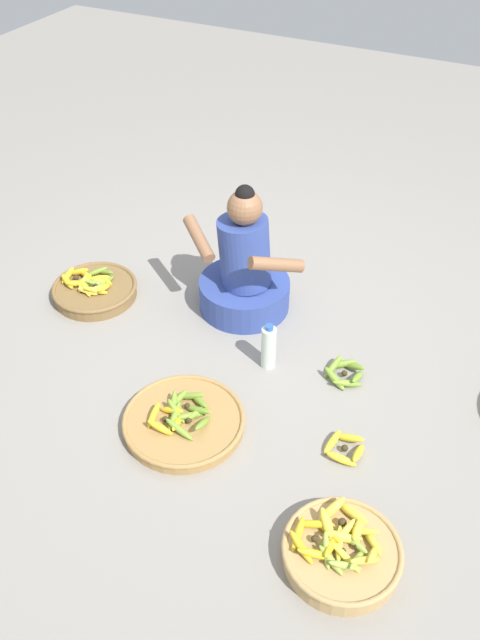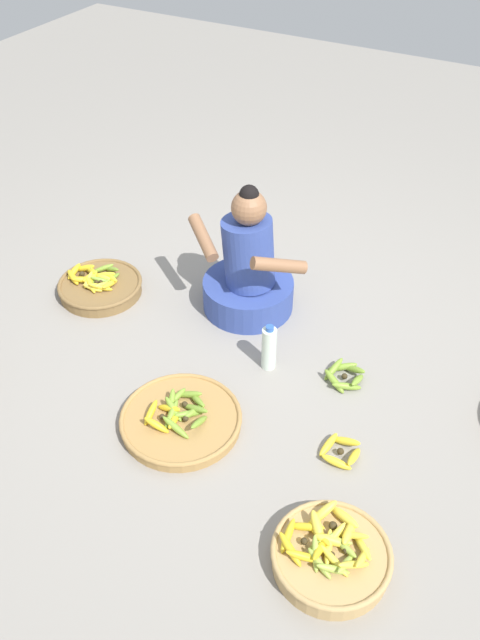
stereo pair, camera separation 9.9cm
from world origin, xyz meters
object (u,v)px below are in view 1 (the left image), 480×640
at_px(banana_basket_front_left, 184,421).
at_px(banana_basket_front_center, 94,289).
at_px(loose_bananas_front_right, 344,372).
at_px(water_bottle, 269,347).
at_px(vendor_woman_front, 244,271).
at_px(loose_bananas_near_vendor, 345,448).
at_px(banana_basket_near_bicycle, 341,551).

bearing_deg(banana_basket_front_left, banana_basket_front_center, 146.70).
distance_m(loose_bananas_front_right, water_bottle, 0.41).
xyz_separation_m(banana_basket_front_left, loose_bananas_front_right, (0.57, 0.66, -0.01)).
distance_m(vendor_woman_front, loose_bananas_near_vendor, 1.19).
height_order(banana_basket_near_bicycle, loose_bananas_near_vendor, banana_basket_near_bicycle).
height_order(banana_basket_front_left, water_bottle, water_bottle).
bearing_deg(loose_bananas_near_vendor, water_bottle, 146.62).
bearing_deg(loose_bananas_near_vendor, banana_basket_front_left, -165.30).
height_order(banana_basket_near_bicycle, water_bottle, water_bottle).
bearing_deg(banana_basket_front_center, water_bottle, -4.17).
relative_size(banana_basket_front_center, water_bottle, 1.83).
relative_size(vendor_woman_front, water_bottle, 2.88).
relative_size(vendor_woman_front, loose_bananas_near_vendor, 4.42).
relative_size(banana_basket_front_left, water_bottle, 2.14).
distance_m(banana_basket_front_center, water_bottle, 1.17).
xyz_separation_m(banana_basket_near_bicycle, banana_basket_front_left, (-0.90, 0.33, -0.02)).
bearing_deg(banana_basket_near_bicycle, banana_basket_front_left, 160.17).
height_order(loose_bananas_near_vendor, water_bottle, water_bottle).
bearing_deg(vendor_woman_front, banana_basket_near_bicycle, -50.55).
xyz_separation_m(vendor_woman_front, banana_basket_front_center, (-0.84, -0.30, -0.20)).
distance_m(banana_basket_front_left, loose_bananas_near_vendor, 0.77).
height_order(banana_basket_front_left, loose_bananas_front_right, banana_basket_front_left).
relative_size(banana_basket_front_center, loose_bananas_front_right, 2.16).
height_order(banana_basket_front_left, loose_bananas_near_vendor, banana_basket_front_left).
height_order(vendor_woman_front, loose_bananas_near_vendor, vendor_woman_front).
bearing_deg(loose_bananas_front_right, water_bottle, -166.25).
relative_size(banana_basket_near_bicycle, banana_basket_front_center, 0.96).
bearing_deg(vendor_woman_front, banana_basket_front_center, -160.06).
bearing_deg(water_bottle, banana_basket_front_left, -108.29).
bearing_deg(banana_basket_front_left, water_bottle, 71.71).
bearing_deg(banana_basket_front_left, vendor_woman_front, 98.71).
bearing_deg(loose_bananas_near_vendor, banana_basket_near_bicycle, -72.62).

